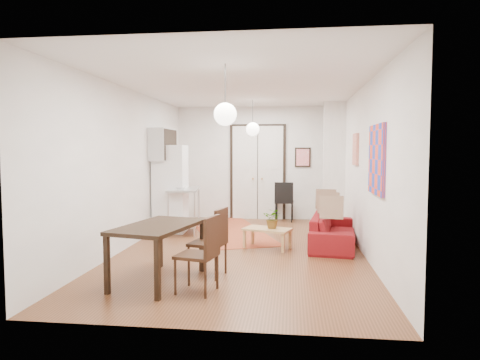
# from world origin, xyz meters

# --- Properties ---
(floor) EXTENTS (7.00, 7.00, 0.00)m
(floor) POSITION_xyz_m (0.00, 0.00, 0.00)
(floor) COLOR brown
(floor) RESTS_ON ground
(ceiling) EXTENTS (4.20, 7.00, 0.02)m
(ceiling) POSITION_xyz_m (0.00, 0.00, 2.90)
(ceiling) COLOR silver
(ceiling) RESTS_ON wall_back
(wall_back) EXTENTS (4.20, 0.02, 2.90)m
(wall_back) POSITION_xyz_m (0.00, 3.50, 1.45)
(wall_back) COLOR white
(wall_back) RESTS_ON floor
(wall_front) EXTENTS (4.20, 0.02, 2.90)m
(wall_front) POSITION_xyz_m (0.00, -3.50, 1.45)
(wall_front) COLOR white
(wall_front) RESTS_ON floor
(wall_left) EXTENTS (0.02, 7.00, 2.90)m
(wall_left) POSITION_xyz_m (-2.10, 0.00, 1.45)
(wall_left) COLOR white
(wall_left) RESTS_ON floor
(wall_right) EXTENTS (0.02, 7.00, 2.90)m
(wall_right) POSITION_xyz_m (2.10, 0.00, 1.45)
(wall_right) COLOR white
(wall_right) RESTS_ON floor
(double_doors) EXTENTS (1.44, 0.06, 2.50)m
(double_doors) POSITION_xyz_m (0.00, 3.46, 1.20)
(double_doors) COLOR white
(double_doors) RESTS_ON wall_back
(stub_partition) EXTENTS (0.50, 0.10, 2.90)m
(stub_partition) POSITION_xyz_m (1.85, 2.55, 1.45)
(stub_partition) COLOR white
(stub_partition) RESTS_ON floor
(wall_cabinet) EXTENTS (0.35, 1.00, 0.70)m
(wall_cabinet) POSITION_xyz_m (-1.92, 1.50, 1.90)
(wall_cabinet) COLOR silver
(wall_cabinet) RESTS_ON wall_left
(painting_popart) EXTENTS (0.05, 1.00, 1.00)m
(painting_popart) POSITION_xyz_m (2.08, -1.25, 1.65)
(painting_popart) COLOR red
(painting_popart) RESTS_ON wall_right
(painting_abstract) EXTENTS (0.05, 0.50, 0.60)m
(painting_abstract) POSITION_xyz_m (2.08, 0.80, 1.80)
(painting_abstract) COLOR beige
(painting_abstract) RESTS_ON wall_right
(poster_back) EXTENTS (0.40, 0.03, 0.50)m
(poster_back) POSITION_xyz_m (1.15, 3.47, 1.60)
(poster_back) COLOR red
(poster_back) RESTS_ON wall_back
(print_left) EXTENTS (0.03, 0.44, 0.54)m
(print_left) POSITION_xyz_m (-2.07, 2.00, 1.95)
(print_left) COLOR #A76C45
(print_left) RESTS_ON wall_left
(pendant_back) EXTENTS (0.30, 0.30, 0.80)m
(pendant_back) POSITION_xyz_m (0.00, 2.00, 2.25)
(pendant_back) COLOR white
(pendant_back) RESTS_ON ceiling
(pendant_front) EXTENTS (0.30, 0.30, 0.80)m
(pendant_front) POSITION_xyz_m (0.00, -2.00, 2.25)
(pendant_front) COLOR white
(pendant_front) RESTS_ON ceiling
(kilim_rug) EXTENTS (2.52, 3.85, 0.01)m
(kilim_rug) POSITION_xyz_m (-0.50, 1.75, 0.00)
(kilim_rug) COLOR #B34C2C
(kilim_rug) RESTS_ON floor
(sofa) EXTENTS (2.05, 1.03, 0.57)m
(sofa) POSITION_xyz_m (1.66, 0.48, 0.29)
(sofa) COLOR maroon
(sofa) RESTS_ON floor
(coffee_table) EXTENTS (0.94, 0.71, 0.37)m
(coffee_table) POSITION_xyz_m (0.44, 0.11, 0.32)
(coffee_table) COLOR tan
(coffee_table) RESTS_ON floor
(potted_plant) EXTENTS (0.40, 0.37, 0.36)m
(potted_plant) POSITION_xyz_m (0.54, 0.11, 0.55)
(potted_plant) COLOR #366F32
(potted_plant) RESTS_ON coffee_table
(kitchen_counter) EXTENTS (0.79, 1.32, 0.95)m
(kitchen_counter) POSITION_xyz_m (-1.46, 1.52, 0.62)
(kitchen_counter) COLOR silver
(kitchen_counter) RESTS_ON floor
(bowl) EXTENTS (0.29, 0.29, 0.05)m
(bowl) POSITION_xyz_m (-1.46, 1.22, 0.98)
(bowl) COLOR silver
(bowl) RESTS_ON kitchen_counter
(soap_bottle) EXTENTS (0.12, 0.12, 0.20)m
(soap_bottle) POSITION_xyz_m (-1.51, 1.77, 1.05)
(soap_bottle) COLOR #539EB4
(soap_bottle) RESTS_ON kitchen_counter
(fridge) EXTENTS (0.70, 0.70, 1.89)m
(fridge) POSITION_xyz_m (-1.75, 1.46, 0.94)
(fridge) COLOR white
(fridge) RESTS_ON floor
(dining_table) EXTENTS (1.08, 1.55, 0.78)m
(dining_table) POSITION_xyz_m (-0.91, -2.03, 0.70)
(dining_table) COLOR black
(dining_table) RESTS_ON floor
(dining_chair_near) EXTENTS (0.55, 0.70, 0.97)m
(dining_chair_near) POSITION_xyz_m (-0.31, -1.58, 0.56)
(dining_chair_near) COLOR #351C11
(dining_chair_near) RESTS_ON floor
(dining_chair_far) EXTENTS (0.55, 0.70, 0.97)m
(dining_chair_far) POSITION_xyz_m (-0.31, -2.28, 0.56)
(dining_chair_far) COLOR #351C11
(dining_chair_far) RESTS_ON floor
(black_side_chair) EXTENTS (0.47, 0.47, 0.99)m
(black_side_chair) POSITION_xyz_m (0.69, 3.25, 0.58)
(black_side_chair) COLOR black
(black_side_chair) RESTS_ON floor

